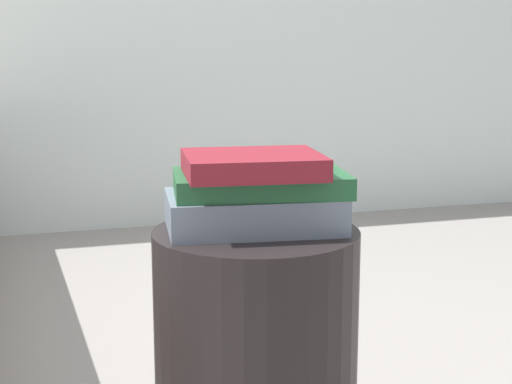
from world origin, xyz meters
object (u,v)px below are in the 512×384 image
Objects in this scene: book_forest at (261,183)px; book_maroon at (253,164)px; side_table at (256,358)px; book_slate at (251,212)px.

book_maroon is (-0.02, -0.02, 0.04)m from book_forest.
book_maroon is (-0.01, -0.01, 0.34)m from side_table.
book_forest reaches higher than book_slate.
book_slate is 0.09m from book_maroon.
book_slate is at bearing 87.18° from book_maroon.
book_maroon reaches higher than book_forest.
book_slate is 1.31× the size of book_maroon.
book_slate is (-0.00, 0.01, 0.26)m from side_table.
side_table is at bearing -61.50° from book_slate.
side_table is 1.57× the size of book_slate.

